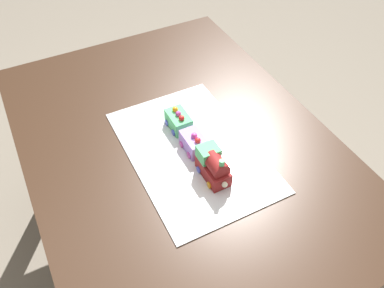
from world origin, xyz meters
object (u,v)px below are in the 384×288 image
cake_car_gondola_lavender (194,143)px  cake_car_caboose_mint_green (179,121)px  cake_locomotive (213,166)px  dining_table (178,161)px

cake_car_gondola_lavender → cake_car_caboose_mint_green: size_ratio=1.00×
cake_car_caboose_mint_green → cake_locomotive: bearing=180.0°
dining_table → cake_car_gondola_lavender: cake_car_gondola_lavender is taller
dining_table → cake_car_gondola_lavender: (-0.06, -0.03, 0.14)m
cake_locomotive → cake_car_gondola_lavender: 0.13m
cake_locomotive → cake_car_gondola_lavender: (0.13, -0.00, -0.02)m
cake_car_gondola_lavender → cake_car_caboose_mint_green: (0.12, 0.00, 0.00)m
cake_car_gondola_lavender → dining_table: bearing=27.1°
cake_locomotive → cake_car_gondola_lavender: size_ratio=1.40×
dining_table → cake_car_caboose_mint_green: size_ratio=14.00×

